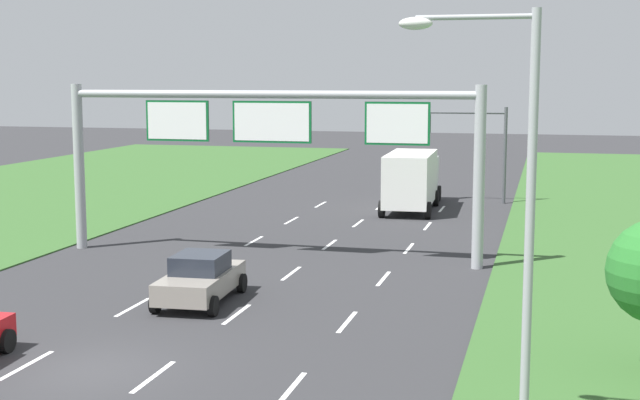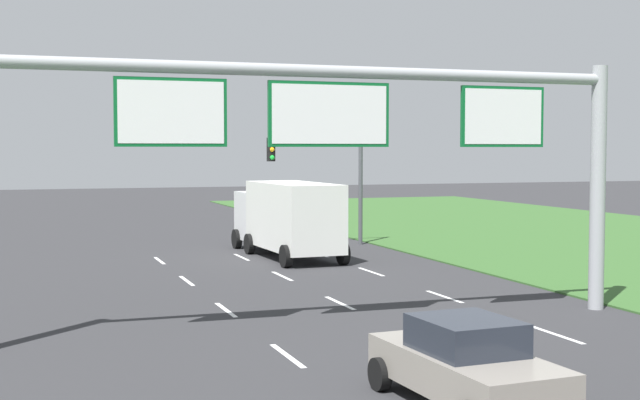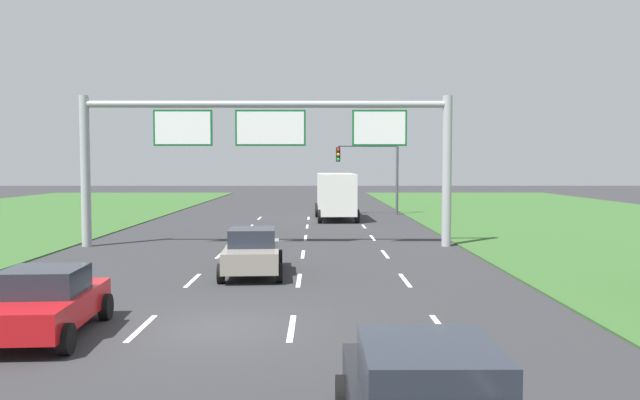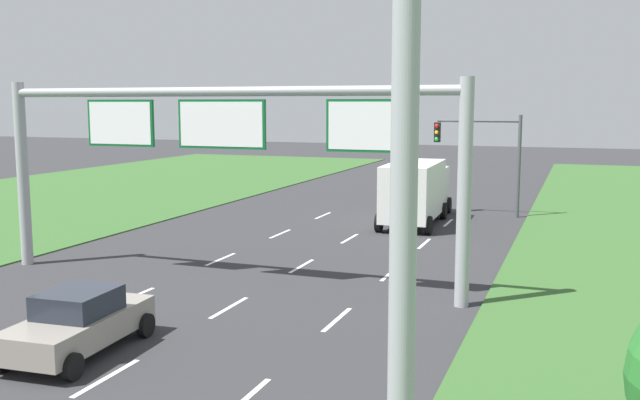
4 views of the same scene
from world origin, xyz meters
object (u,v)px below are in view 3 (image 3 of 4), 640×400
object	(u,v)px
box_truck	(335,194)
traffic_light_mast	(372,164)
car_lead_silver	(252,252)
sign_gantry	(269,140)
car_mid_lane	(44,303)

from	to	relation	value
box_truck	traffic_light_mast	distance (m)	5.06
car_lead_silver	sign_gantry	distance (m)	8.56
car_mid_lane	box_truck	world-z (taller)	box_truck
sign_gantry	box_truck	bearing A→B (deg)	76.70
car_mid_lane	box_truck	bearing A→B (deg)	72.97
car_mid_lane	box_truck	xyz separation A→B (m)	(7.33, 30.20, 0.98)
sign_gantry	traffic_light_mast	distance (m)	19.57
box_truck	traffic_light_mast	bearing A→B (deg)	48.92
box_truck	traffic_light_mast	world-z (taller)	traffic_light_mast
car_mid_lane	sign_gantry	bearing A→B (deg)	72.63
box_truck	sign_gantry	bearing A→B (deg)	-105.38
car_mid_lane	traffic_light_mast	xyz separation A→B (m)	(10.22, 33.77, 3.11)
box_truck	sign_gantry	world-z (taller)	sign_gantry
sign_gantry	car_lead_silver	bearing A→B (deg)	-90.14
car_mid_lane	traffic_light_mast	world-z (taller)	traffic_light_mast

